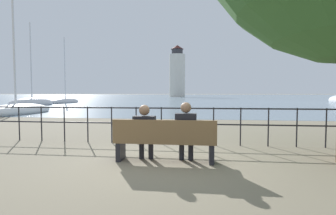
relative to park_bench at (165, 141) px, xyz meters
The scene contains 10 objects.
ground_plane 0.45m from the park_bench, 90.00° to the left, with size 1000.00×1000.00×0.00m, color #7A705B.
harbor_water 159.01m from the park_bench, 90.00° to the left, with size 600.00×300.00×0.01m.
park_bench is the anchor object (origin of this frame).
seated_person_left 0.50m from the park_bench, 169.66° to the left, with size 0.46×0.35×1.20m.
seated_person_right 0.51m from the park_bench, 10.15° to the left, with size 0.44×0.35×1.25m.
promenade_railing 1.98m from the park_bench, 90.00° to the left, with size 11.02×0.04×1.05m.
sailboat_1 28.84m from the park_bench, 129.50° to the left, with size 3.46×6.03×9.82m.
sailboat_3 16.25m from the park_bench, 136.85° to the left, with size 2.71×6.61×12.33m.
sailboat_4 35.47m from the park_bench, 121.67° to the left, with size 2.32×6.12×9.74m.
harbor_lighthouse 96.19m from the park_bench, 95.00° to the left, with size 6.10×6.10×19.86m.
Camera 1 is at (0.74, -5.42, 1.44)m, focal length 28.00 mm.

